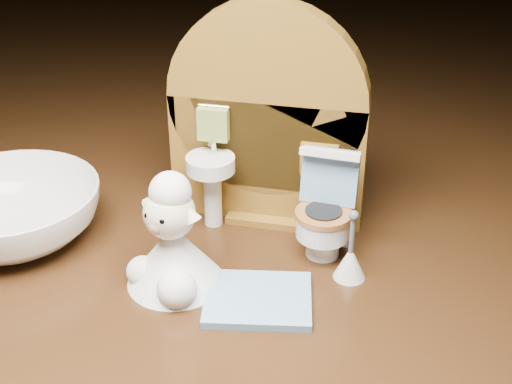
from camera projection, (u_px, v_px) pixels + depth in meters
The scene contains 6 objects.
backdrop_panel at pixel (266, 129), 0.46m from camera, with size 0.13×0.05×0.15m.
toy_toilet at pixel (326, 215), 0.45m from camera, with size 0.04×0.05×0.07m.
bath_mat at pixel (258, 299), 0.41m from camera, with size 0.06×0.05×0.00m, color #6FA0CC.
toilet_brush at pixel (350, 260), 0.43m from camera, with size 0.02×0.02×0.05m.
plush_lamb at pixel (172, 247), 0.41m from camera, with size 0.06×0.06×0.08m.
ceramic_bowl at pixel (12, 213), 0.46m from camera, with size 0.11×0.11×0.04m, color white.
Camera 1 is at (0.09, -0.35, 0.26)m, focal length 50.00 mm.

